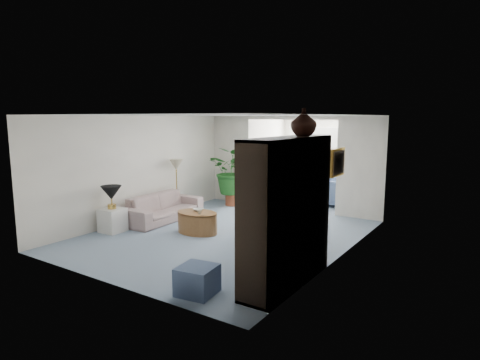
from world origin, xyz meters
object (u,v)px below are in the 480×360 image
Objects in this scene: sunroom_chair_blue at (333,192)px; ottoman at (197,280)px; coffee_cup at (200,212)px; plant_pot at (233,200)px; coffee_bowl at (198,210)px; cabinet_urn at (304,122)px; framed_picture at (338,162)px; side_table_dark at (305,225)px; entertainment_cabinet at (287,212)px; end_table at (113,220)px; coffee_table at (197,222)px; sunroom_table at (318,189)px; wingback_chair at (268,219)px; floor_lamp at (176,165)px; table_lamp at (111,193)px; sofa at (163,207)px; sunroom_chair_maroon at (285,188)px.

ottoman is at bearing -176.86° from sunroom_chair_blue.
coffee_cup is 0.24× the size of plant_pot.
coffee_bowl is at bearing 135.00° from coffee_cup.
framed_picture is at bearing 76.05° from cabinet_urn.
side_table_dark is 0.26× the size of entertainment_cabinet.
side_table_dark reaches higher than ottoman.
side_table_dark is 1.12× the size of ottoman.
entertainment_cabinet reaches higher than end_table.
coffee_table is at bearing 154.20° from entertainment_cabinet.
ottoman is at bearing -51.09° from coffee_bowl.
sunroom_table is at bearing 110.10° from cabinet_urn.
wingback_chair is at bearing 29.54° from coffee_cup.
floor_lamp is 0.17× the size of entertainment_cabinet.
sunroom_table is at bearing 99.83° from ottoman.
end_table is 0.63× the size of wingback_chair.
coffee_cup is (1.73, 0.86, -0.36)m from table_lamp.
cabinet_urn reaches higher than coffee_cup.
framed_picture reaches higher than sofa.
sunroom_chair_maroon is at bearing 119.52° from cabinet_urn.
sofa reaches higher than coffee_bowl.
coffee_table is 5.05m from sunroom_table.
coffee_cup is (1.53, -0.49, 0.18)m from sofa.
sunroom_table is at bearing -105.96° from wingback_chair.
table_lamp is 0.52× the size of sunroom_chair_blue.
sunroom_chair_blue is at bearing 73.60° from coffee_cup.
end_table is at bearing 0.00° from table_lamp.
cabinet_urn reaches higher than entertainment_cabinet.
entertainment_cabinet reaches higher than coffee_bowl.
cabinet_urn is (2.88, -0.97, 1.91)m from coffee_bowl.
end_table is 0.60m from table_lamp.
table_lamp reaches higher than coffee_bowl.
coffee_bowl is (1.53, 1.06, 0.22)m from end_table.
coffee_cup is at bearing -35.63° from floor_lamp.
sofa reaches higher than side_table_dark.
wingback_chair is 2.88m from cabinet_urn.
coffee_cup reaches higher than coffee_table.
coffee_cup is (0.15, -0.10, 0.27)m from coffee_table.
cabinet_urn is (2.68, -0.77, 1.89)m from coffee_cup.
coffee_cup is (-2.91, -0.16, -1.20)m from framed_picture.
coffee_bowl is at bearing -5.95° from wingback_chair.
wingback_chair is at bearing 23.50° from coffee_table.
framed_picture is at bearing 65.91° from ottoman.
wingback_chair is (1.45, 0.51, -0.11)m from coffee_bowl.
side_table_dark is at bearing 27.35° from coffee_cup.
framed_picture is 0.23× the size of sofa.
wingback_chair is (1.40, 0.61, 0.14)m from coffee_table.
table_lamp is at bearing -167.65° from framed_picture.
entertainment_cabinet is 1.61m from ottoman.
framed_picture reaches higher than table_lamp.
floor_lamp is at bearing 92.44° from table_lamp.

